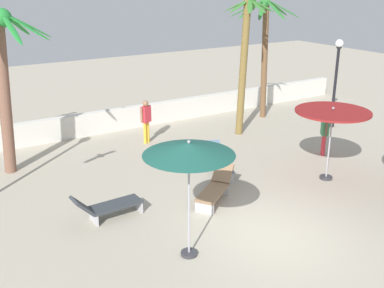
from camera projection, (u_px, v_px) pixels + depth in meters
The scene contains 13 objects.
ground_plane at pixel (265, 236), 11.66m from camera, with size 56.00×56.00×0.00m, color #B2A893.
boundary_wall at pixel (111, 120), 19.51m from camera, with size 25.20×0.30×0.93m, color silver.
patio_umbrella_0 at pixel (189, 150), 10.01m from camera, with size 2.04×2.04×2.86m.
patio_umbrella_1 at pixel (333, 115), 14.29m from camera, with size 2.31×2.31×2.39m.
palm_tree_0 at pixel (264, 41), 20.44m from camera, with size 3.02×3.03×5.32m.
palm_tree_1 at pixel (4, 73), 14.56m from camera, with size 2.89×2.89×5.28m.
palm_tree_3 at pixel (245, 50), 18.25m from camera, with size 1.97×1.97×5.58m.
lamp_post_1 at pixel (336, 77), 19.53m from camera, with size 0.33×0.33×3.75m.
lounge_chair_0 at pixel (107, 206), 12.39m from camera, with size 1.91×0.63×0.84m.
lounge_chair_1 at pixel (215, 188), 13.45m from camera, with size 1.85×1.55×0.84m.
lounge_chair_2 at pixel (218, 161), 15.38m from camera, with size 1.14×1.95×0.83m.
guest_0 at pixel (146, 117), 17.90m from camera, with size 0.53×0.36×1.72m.
guest_1 at pixel (325, 131), 16.72m from camera, with size 0.41×0.47×1.52m.
Camera 1 is at (-6.90, -7.72, 6.14)m, focal length 43.45 mm.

